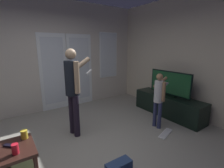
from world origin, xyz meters
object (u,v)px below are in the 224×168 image
Objects in this scene: cup_near_edge at (24,134)px; cup_by_laptop at (15,149)px; tv_remote_black at (10,146)px; person_adult at (73,85)px; loose_keyboard at (166,133)px; tv_stand at (168,105)px; flat_screen_tv at (170,84)px; person_child at (159,96)px.

cup_near_edge is 0.95× the size of cup_by_laptop.
tv_remote_black is at bearing -148.93° from cup_near_edge.
person_adult is 13.31× the size of cup_by_laptop.
cup_by_laptop reaches higher than loose_keyboard.
loose_keyboard is (-0.80, -0.56, -0.24)m from tv_stand.
flat_screen_tv is 2.39× the size of loose_keyboard.
cup_by_laptop is 0.72× the size of tv_remote_black.
person_adult reaches higher than cup_near_edge.
loose_keyboard is (-0.09, -0.29, -0.68)m from person_child.
flat_screen_tv is (-0.00, 0.00, 0.55)m from tv_stand.
cup_near_edge is 0.33m from cup_by_laptop.
person_child is 2.51× the size of loose_keyboard.
tv_stand is at bearing 0.52° from cup_near_edge.
person_child reaches higher than loose_keyboard.
cup_near_edge is (-2.35, 0.53, 0.51)m from loose_keyboard.
cup_by_laptop is (-2.57, -0.07, -0.17)m from person_child.
person_adult is (-2.24, 0.45, 0.18)m from flat_screen_tv.
cup_near_edge reaches higher than tv_remote_black.
flat_screen_tv is at bearing -11.36° from person_adult.
loose_keyboard is at bearing -106.32° from person_child.
tv_stand reaches higher than tv_remote_black.
flat_screen_tv is 6.44× the size of tv_remote_black.
person_child is (-0.71, -0.26, 0.45)m from tv_stand.
flat_screen_tv is at bearing 20.69° from person_child.
tv_stand is 0.55m from flat_screen_tv.
flat_screen_tv is 3.34m from tv_remote_black.
loose_keyboard is 2.46m from cup_near_edge.
tv_stand is at bearing -65.66° from flat_screen_tv.
person_child is 9.35× the size of cup_by_laptop.
loose_keyboard is (-0.79, -0.56, -0.79)m from flat_screen_tv.
person_adult is 3.57× the size of loose_keyboard.
flat_screen_tv is 1.25m from loose_keyboard.
tv_remote_black is (-0.17, -0.10, -0.05)m from cup_near_edge.
person_adult reaches higher than tv_stand.
tv_remote_black is (-3.32, -0.14, -0.33)m from flat_screen_tv.
tv_stand is 1.07× the size of person_adult.
person_adult is 1.38m from cup_by_laptop.
loose_keyboard is 2.70× the size of tv_remote_black.
cup_by_laptop is (-1.04, -0.78, -0.46)m from person_adult.
cup_by_laptop is at bearing -142.91° from person_adult.
cup_by_laptop is at bearing -174.26° from tv_stand.
flat_screen_tv is 9.34× the size of cup_near_edge.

